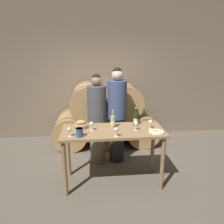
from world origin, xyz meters
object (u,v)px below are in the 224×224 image
at_px(tasting_table, 113,138).
at_px(wine_bottle_white, 113,122).
at_px(person_left, 97,119).
at_px(cheese_plate, 156,132).
at_px(person_right, 117,115).
at_px(wine_bottle_red, 136,119).
at_px(wine_glass_center, 116,130).
at_px(wine_glass_right, 136,124).
at_px(wine_glass_left, 91,124).
at_px(wine_glass_far_left, 69,130).
at_px(blue_crock, 80,132).
at_px(bread_basket, 81,125).
at_px(wine_glass_far_right, 150,122).

relative_size(tasting_table, wine_bottle_white, 5.42).
bearing_deg(person_left, cheese_plate, -45.48).
height_order(person_right, cheese_plate, person_right).
height_order(wine_bottle_red, cheese_plate, wine_bottle_red).
bearing_deg(wine_glass_center, wine_bottle_white, 91.72).
bearing_deg(wine_glass_right, tasting_table, 171.56).
bearing_deg(wine_glass_left, wine_glass_right, -5.11).
relative_size(wine_bottle_red, wine_glass_center, 2.12).
xyz_separation_m(wine_glass_far_left, wine_glass_center, (0.67, -0.07, 0.00)).
bearing_deg(wine_glass_left, blue_crock, -127.13).
relative_size(bread_basket, wine_glass_left, 1.52).
bearing_deg(wine_bottle_white, person_left, 110.73).
relative_size(person_right, wine_bottle_white, 6.21).
xyz_separation_m(cheese_plate, wine_glass_left, (-0.98, 0.17, 0.09)).
bearing_deg(blue_crock, wine_bottle_red, 24.24).
relative_size(blue_crock, wine_glass_center, 0.91).
bearing_deg(person_left, person_right, 0.01).
bearing_deg(wine_glass_center, cheese_plate, 9.57).
height_order(wine_glass_far_left, wine_glass_left, same).
height_order(person_left, bread_basket, person_left).
relative_size(tasting_table, cheese_plate, 7.00).
bearing_deg(wine_bottle_white, person_right, 77.10).
xyz_separation_m(wine_bottle_red, blue_crock, (-0.90, -0.41, -0.03)).
relative_size(wine_bottle_red, wine_glass_right, 2.12).
relative_size(wine_bottle_white, wine_glass_left, 2.07).
distance_m(tasting_table, bread_basket, 0.55).
xyz_separation_m(wine_bottle_red, wine_glass_center, (-0.38, -0.45, 0.00)).
relative_size(person_right, wine_glass_center, 12.85).
relative_size(person_left, cheese_plate, 7.53).
height_order(tasting_table, wine_glass_far_right, wine_glass_far_right).
bearing_deg(person_right, wine_glass_left, -123.98).
height_order(wine_bottle_white, bread_basket, wine_bottle_white).
height_order(wine_bottle_red, wine_glass_right, wine_bottle_red).
height_order(tasting_table, blue_crock, blue_crock).
height_order(blue_crock, bread_basket, same).
height_order(person_right, wine_bottle_white, person_right).
bearing_deg(blue_crock, wine_glass_right, 11.09).
height_order(tasting_table, wine_bottle_white, wine_bottle_white).
bearing_deg(wine_glass_far_right, person_left, 138.43).
xyz_separation_m(wine_bottle_red, wine_glass_far_right, (0.19, -0.19, 0.00)).
bearing_deg(wine_bottle_red, person_left, 139.13).
bearing_deg(cheese_plate, wine_glass_left, 170.05).
height_order(wine_bottle_white, wine_glass_right, wine_bottle_white).
relative_size(cheese_plate, wine_glass_far_right, 1.60).
xyz_separation_m(wine_bottle_white, wine_glass_far_right, (0.58, -0.10, 0.00)).
xyz_separation_m(person_left, wine_bottle_red, (0.62, -0.54, 0.17)).
relative_size(blue_crock, bread_basket, 0.60).
bearing_deg(wine_glass_left, wine_glass_far_left, -146.90).
bearing_deg(blue_crock, wine_glass_far_right, 11.33).
xyz_separation_m(person_left, wine_glass_left, (-0.11, -0.72, 0.17)).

